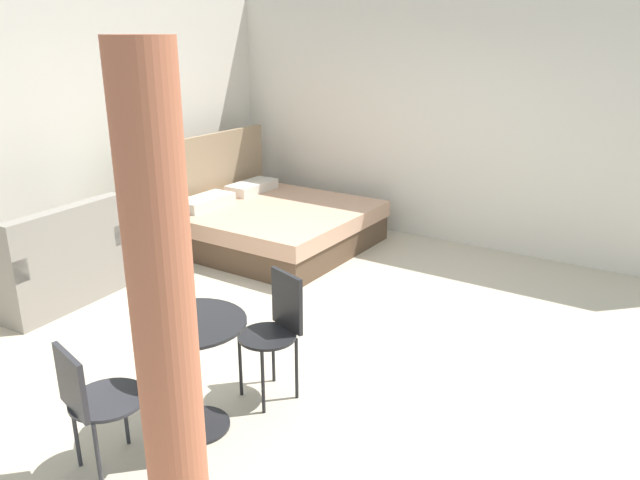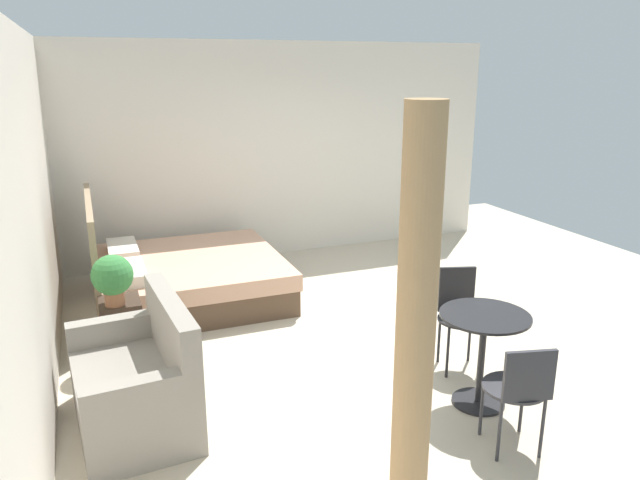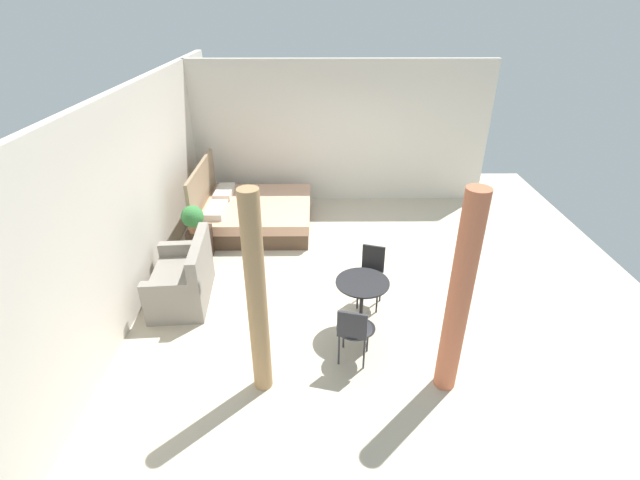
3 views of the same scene
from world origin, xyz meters
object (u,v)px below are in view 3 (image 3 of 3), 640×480
Objects in this scene: couch at (184,280)px; bed at (253,213)px; nightstand at (201,243)px; cafe_chair_near_window at (353,329)px; balcony_table at (362,297)px; cafe_chair_near_couch at (372,270)px; potted_plant at (193,217)px.

bed is at bearing -16.50° from couch.
cafe_chair_near_window is at bearing -136.63° from nightstand.
bed is 3.55m from balcony_table.
cafe_chair_near_window is 1.27m from cafe_chair_near_couch.
potted_plant is 0.52× the size of cafe_chair_near_couch.
nightstand is 0.65× the size of cafe_chair_near_window.
cafe_chair_near_couch is (-2.45, -1.98, 0.26)m from bed.
potted_plant is at bearing 158.86° from nightstand.
cafe_chair_near_couch reaches higher than nightstand.
bed is 2.47m from couch.
potted_plant reaches higher than cafe_chair_near_couch.
couch is at bearing -175.97° from potted_plant.
balcony_table is at bearing 162.55° from cafe_chair_near_couch.
couch reaches higher than cafe_chair_near_couch.
nightstand is 1.16× the size of potted_plant.
nightstand is 0.54m from potted_plant.
nightstand is (1.20, 0.04, -0.06)m from couch.
cafe_chair_near_couch is at bearing -113.35° from potted_plant.
bed is at bearing -31.57° from potted_plant.
potted_plant is at bearing 45.00° from cafe_chair_near_window.
cafe_chair_near_window is at bearing -119.35° from couch.
bed is 2.68× the size of balcony_table.
bed is 2.29× the size of cafe_chair_near_couch.
cafe_chair_near_window is at bearing -135.00° from potted_plant.
potted_plant reaches higher than nightstand.
couch is at bearing -178.15° from nightstand.
couch is 1.55× the size of cafe_chair_near_window.
bed is at bearing -32.38° from nightstand.
cafe_chair_near_couch reaches higher than balcony_table.
nightstand is at bearing 43.37° from cafe_chair_near_window.
cafe_chair_near_window reaches higher than nightstand.
balcony_table is at bearing -105.65° from couch.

